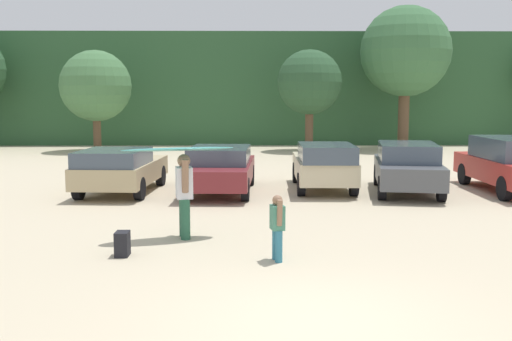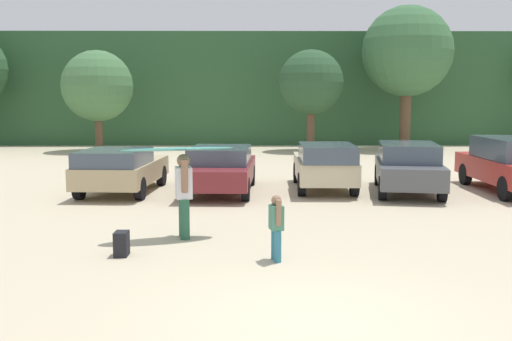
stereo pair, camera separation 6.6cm
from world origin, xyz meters
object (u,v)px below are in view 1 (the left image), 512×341
object	(u,v)px
parked_car_dark_gray	(407,166)
surfboard_teal	(179,149)
backpack_dropped	(122,244)
person_adult	(184,191)
parked_car_tan	(120,169)
parked_car_maroon	(220,168)
person_child	(277,224)
parked_car_champagne	(324,165)

from	to	relation	value
parked_car_dark_gray	surfboard_teal	size ratio (longest dim) A/B	1.92
backpack_dropped	surfboard_teal	bearing A→B (deg)	56.98
person_adult	parked_car_tan	bearing A→B (deg)	-78.03
parked_car_maroon	person_child	bearing A→B (deg)	-166.90
parked_car_maroon	parked_car_champagne	world-z (taller)	parked_car_champagne
surfboard_teal	backpack_dropped	world-z (taller)	surfboard_teal
parked_car_champagne	surfboard_teal	bearing A→B (deg)	150.63
parked_car_maroon	backpack_dropped	world-z (taller)	parked_car_maroon
person_child	parked_car_maroon	bearing A→B (deg)	-91.66
parked_car_maroon	parked_car_champagne	bearing A→B (deg)	-80.73
parked_car_tan	surfboard_teal	distance (m)	6.37
parked_car_champagne	person_child	world-z (taller)	parked_car_champagne
parked_car_tan	surfboard_teal	world-z (taller)	surfboard_teal
parked_car_tan	surfboard_teal	size ratio (longest dim) A/B	1.83
parked_car_champagne	surfboard_teal	xyz separation A→B (m)	(-3.75, -6.28, 1.03)
parked_car_maroon	parked_car_dark_gray	bearing A→B (deg)	-88.55
parked_car_tan	parked_car_maroon	world-z (taller)	parked_car_maroon
person_child	surfboard_teal	size ratio (longest dim) A/B	0.49
parked_car_champagne	backpack_dropped	world-z (taller)	parked_car_champagne
parked_car_maroon	backpack_dropped	distance (m)	7.46
parked_car_maroon	person_child	xyz separation A→B (m)	(1.36, -7.66, -0.08)
parked_car_maroon	person_child	distance (m)	7.78
person_child	parked_car_tan	bearing A→B (deg)	-71.71
parked_car_maroon	surfboard_teal	distance (m)	6.05
person_child	person_adult	bearing A→B (deg)	-55.87
surfboard_teal	parked_car_dark_gray	bearing A→B (deg)	-154.07
parked_car_champagne	parked_car_dark_gray	size ratio (longest dim) A/B	0.93
person_adult	surfboard_teal	size ratio (longest dim) A/B	0.72
parked_car_dark_gray	backpack_dropped	world-z (taller)	parked_car_dark_gray
parked_car_dark_gray	backpack_dropped	size ratio (longest dim) A/B	10.20
surfboard_teal	parked_car_champagne	bearing A→B (deg)	-137.88
person_adult	person_child	world-z (taller)	person_adult
person_adult	person_child	xyz separation A→B (m)	(1.82, -1.76, -0.31)
parked_car_champagne	parked_car_dark_gray	xyz separation A→B (m)	(2.45, -0.50, 0.01)
parked_car_dark_gray	backpack_dropped	bearing A→B (deg)	144.86
parked_car_tan	parked_car_maroon	distance (m)	2.99
parked_car_dark_gray	person_child	size ratio (longest dim) A/B	3.90
parked_car_maroon	person_adult	distance (m)	5.92
parked_car_tan	parked_car_dark_gray	size ratio (longest dim) A/B	0.95
person_adult	backpack_dropped	size ratio (longest dim) A/B	3.85
person_adult	parked_car_dark_gray	bearing A→B (deg)	-148.45
person_child	surfboard_teal	world-z (taller)	surfboard_teal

